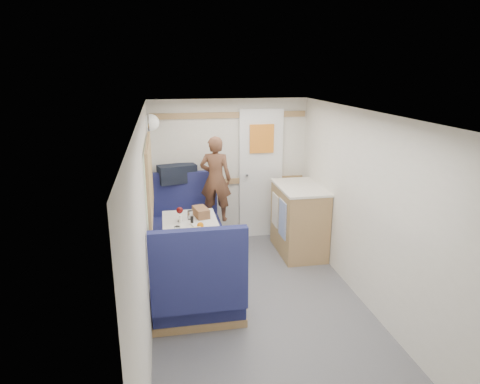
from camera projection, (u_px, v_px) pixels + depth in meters
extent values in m
plane|color=#515156|center=(266.00, 322.00, 4.20)|extent=(4.50, 4.50, 0.00)
plane|color=silver|center=(270.00, 117.00, 3.64)|extent=(4.50, 4.50, 0.00)
cube|color=silver|center=(229.00, 171.00, 6.04)|extent=(2.20, 0.02, 2.00)
cube|color=silver|center=(146.00, 235.00, 3.73)|extent=(0.02, 4.50, 2.00)
cube|color=silver|center=(379.00, 219.00, 4.11)|extent=(0.02, 4.50, 2.00)
cube|color=olive|center=(230.00, 181.00, 6.07)|extent=(2.15, 0.02, 0.08)
cube|color=olive|center=(229.00, 115.00, 5.80)|extent=(2.15, 0.02, 0.08)
cube|color=#A7B69A|center=(149.00, 179.00, 4.60)|extent=(0.04, 1.30, 0.72)
cube|color=white|center=(261.00, 175.00, 6.11)|extent=(0.62, 0.04, 1.86)
cube|color=orange|center=(262.00, 139.00, 5.94)|extent=(0.34, 0.03, 0.40)
cylinder|color=silver|center=(246.00, 175.00, 6.02)|extent=(0.04, 0.10, 0.04)
cube|color=white|center=(190.00, 224.00, 4.83)|extent=(0.62, 0.92, 0.04)
cylinder|color=silver|center=(191.00, 252.00, 4.93)|extent=(0.08, 0.08, 0.66)
cylinder|color=silver|center=(192.00, 279.00, 5.02)|extent=(0.36, 0.36, 0.03)
cube|color=navy|center=(187.00, 237.00, 5.72)|extent=(0.88, 0.50, 0.45)
cube|color=navy|center=(185.00, 200.00, 5.87)|extent=(0.88, 0.10, 0.80)
cube|color=olive|center=(188.00, 249.00, 5.77)|extent=(0.90, 0.52, 0.08)
cube|color=navy|center=(198.00, 297.00, 4.21)|extent=(0.88, 0.50, 0.45)
cube|color=navy|center=(199.00, 271.00, 3.83)|extent=(0.88, 0.10, 0.80)
cube|color=olive|center=(198.00, 314.00, 4.26)|extent=(0.90, 0.52, 0.08)
cube|color=olive|center=(184.00, 183.00, 5.84)|extent=(0.90, 0.14, 0.04)
sphere|color=white|center=(151.00, 122.00, 5.27)|extent=(0.20, 0.20, 0.20)
cube|color=olive|center=(299.00, 220.00, 5.68)|extent=(0.54, 0.90, 0.90)
cube|color=silver|center=(300.00, 187.00, 5.55)|extent=(0.56, 0.92, 0.03)
cube|color=#5972B2|center=(282.00, 219.00, 5.43)|extent=(0.01, 0.30, 0.48)
cube|color=silver|center=(275.00, 210.00, 5.77)|extent=(0.01, 0.28, 0.44)
imported|color=brown|center=(216.00, 179.00, 5.54)|extent=(0.47, 0.38, 1.12)
cube|color=black|center=(177.00, 174.00, 5.78)|extent=(0.55, 0.36, 0.24)
cube|color=white|center=(206.00, 226.00, 4.68)|extent=(0.34, 0.40, 0.02)
sphere|color=#EF5A0A|center=(200.00, 225.00, 4.58)|extent=(0.07, 0.07, 0.07)
cube|color=#E7E085|center=(196.00, 229.00, 4.51)|extent=(0.12, 0.07, 0.04)
cylinder|color=white|center=(180.00, 221.00, 4.87)|extent=(0.06, 0.06, 0.01)
cylinder|color=white|center=(180.00, 217.00, 4.85)|extent=(0.01, 0.01, 0.10)
sphere|color=#4C0809|center=(180.00, 210.00, 4.83)|extent=(0.08, 0.08, 0.08)
cylinder|color=white|center=(177.00, 231.00, 4.43)|extent=(0.06, 0.06, 0.10)
cylinder|color=white|center=(190.00, 215.00, 4.92)|extent=(0.06, 0.06, 0.10)
cylinder|color=#8C5814|center=(198.00, 212.00, 5.02)|extent=(0.07, 0.07, 0.11)
cylinder|color=black|center=(192.00, 220.00, 4.76)|extent=(0.03, 0.03, 0.09)
cylinder|color=white|center=(180.00, 219.00, 4.80)|extent=(0.04, 0.04, 0.09)
cube|color=brown|center=(201.00, 212.00, 5.00)|extent=(0.20, 0.29, 0.11)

